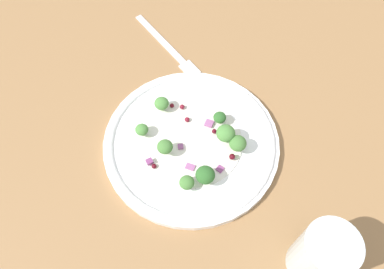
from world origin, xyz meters
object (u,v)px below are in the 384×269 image
object	(u,v)px
plate	(192,140)
fork	(169,48)
broccoli_floret_0	(142,130)
water_glass	(322,255)
broccoli_floret_1	(165,147)
broccoli_floret_2	(238,143)

from	to	relation	value
plate	fork	bearing A→B (deg)	-147.50
broccoli_floret_0	water_glass	xyz separation A→B (cm)	(9.76, 28.97, 2.25)
water_glass	plate	bearing A→B (deg)	-118.65
water_glass	fork	bearing A→B (deg)	-131.75
fork	plate	bearing A→B (deg)	32.50
broccoli_floret_1	water_glass	world-z (taller)	water_glass
fork	broccoli_floret_0	bearing A→B (deg)	10.22
plate	broccoli_floret_1	distance (cm)	5.37
broccoli_floret_1	fork	distance (cm)	22.67
fork	water_glass	distance (cm)	43.73
broccoli_floret_0	water_glass	distance (cm)	30.65
plate	fork	size ratio (longest dim) A/B	1.64
broccoli_floret_1	broccoli_floret_2	xyz separation A→B (cm)	(-4.41, 9.99, -0.11)
broccoli_floret_0	broccoli_floret_2	distance (cm)	14.81
broccoli_floret_1	fork	world-z (taller)	broccoli_floret_1
broccoli_floret_0	plate	bearing A→B (deg)	104.66
plate	broccoli_floret_2	size ratio (longest dim) A/B	10.32
broccoli_floret_1	broccoli_floret_2	bearing A→B (deg)	113.81
fork	water_glass	size ratio (longest dim) A/B	1.66
broccoli_floret_2	water_glass	distance (cm)	19.08
plate	water_glass	world-z (taller)	water_glass
broccoli_floret_0	broccoli_floret_1	xyz separation A→B (cm)	(1.79, 4.57, 0.57)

